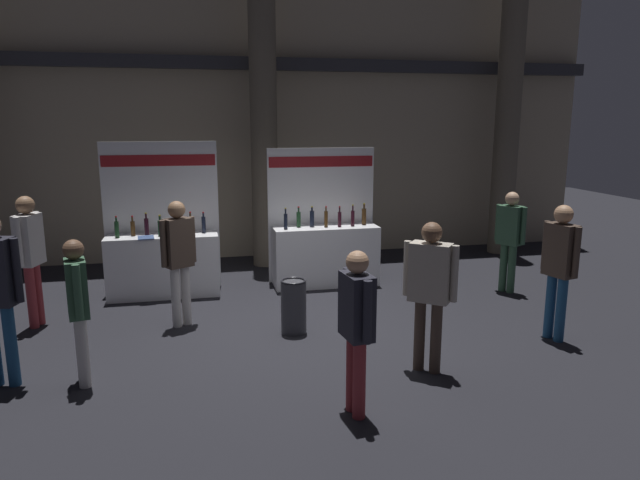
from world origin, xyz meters
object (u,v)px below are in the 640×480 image
(visitor_4, at_px, (510,233))
(visitor_6, at_px, (430,283))
(visitor_7, at_px, (357,320))
(visitor_8, at_px, (179,253))
(visitor_1, at_px, (560,261))
(exhibitor_booth_1, at_px, (325,250))
(exhibitor_booth_0, at_px, (163,258))
(visitor_3, at_px, (78,302))
(visitor_0, at_px, (30,249))
(trash_bin, at_px, (294,306))

(visitor_4, xyz_separation_m, visitor_6, (-2.47, -2.58, 0.05))
(visitor_7, height_order, visitor_8, visitor_8)
(visitor_1, distance_m, visitor_8, 4.93)
(exhibitor_booth_1, xyz_separation_m, visitor_6, (0.34, -3.68, 0.42))
(visitor_6, height_order, visitor_7, visitor_6)
(exhibitor_booth_0, relative_size, visitor_6, 1.43)
(visitor_4, relative_size, visitor_7, 1.03)
(visitor_6, bearing_deg, visitor_7, 75.10)
(visitor_6, distance_m, visitor_8, 3.43)
(visitor_4, height_order, visitor_7, visitor_4)
(exhibitor_booth_0, xyz_separation_m, visitor_6, (3.01, -3.63, 0.42))
(exhibitor_booth_0, relative_size, visitor_3, 1.54)
(exhibitor_booth_0, height_order, visitor_3, exhibitor_booth_0)
(exhibitor_booth_0, height_order, visitor_0, exhibitor_booth_0)
(exhibitor_booth_0, relative_size, trash_bin, 3.37)
(trash_bin, height_order, visitor_7, visitor_7)
(exhibitor_booth_1, xyz_separation_m, visitor_3, (-3.36, -3.21, 0.31))
(trash_bin, xyz_separation_m, visitor_3, (-2.44, -1.03, 0.55))
(trash_bin, bearing_deg, visitor_3, -157.18)
(trash_bin, xyz_separation_m, visitor_4, (3.73, 1.09, 0.62))
(visitor_3, bearing_deg, visitor_7, -127.85)
(visitor_6, bearing_deg, visitor_8, 1.49)
(visitor_7, relative_size, visitor_8, 0.93)
(visitor_7, bearing_deg, visitor_8, 22.62)
(visitor_4, bearing_deg, visitor_6, 104.98)
(exhibitor_booth_0, bearing_deg, visitor_8, -79.19)
(exhibitor_booth_1, bearing_deg, visitor_4, -21.29)
(exhibitor_booth_0, distance_m, visitor_3, 3.26)
(visitor_0, relative_size, visitor_7, 1.11)
(trash_bin, distance_m, visitor_3, 2.71)
(visitor_4, bearing_deg, trash_bin, 75.02)
(visitor_1, relative_size, visitor_6, 1.03)
(visitor_3, distance_m, visitor_4, 6.53)
(trash_bin, distance_m, visitor_1, 3.43)
(trash_bin, bearing_deg, visitor_7, -84.60)
(exhibitor_booth_0, height_order, visitor_4, exhibitor_booth_0)
(exhibitor_booth_0, relative_size, exhibitor_booth_1, 1.06)
(visitor_0, height_order, visitor_8, visitor_0)
(visitor_4, bearing_deg, visitor_0, 59.47)
(visitor_0, bearing_deg, visitor_3, -139.48)
(exhibitor_booth_0, distance_m, exhibitor_booth_1, 2.67)
(trash_bin, distance_m, visitor_6, 2.06)
(visitor_0, height_order, visitor_7, visitor_0)
(trash_bin, bearing_deg, visitor_1, -16.31)
(exhibitor_booth_0, bearing_deg, visitor_6, -50.37)
(exhibitor_booth_0, relative_size, visitor_4, 1.48)
(visitor_4, bearing_deg, visitor_7, 102.28)
(visitor_1, bearing_deg, visitor_7, -81.28)
(exhibitor_booth_0, bearing_deg, visitor_7, -65.93)
(visitor_6, bearing_deg, exhibitor_booth_0, -11.26)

